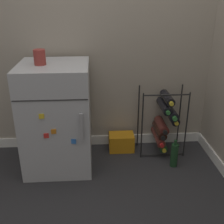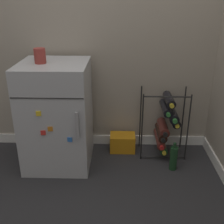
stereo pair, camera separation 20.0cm
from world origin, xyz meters
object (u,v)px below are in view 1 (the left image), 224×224
at_px(mini_fridge, 57,117).
at_px(wine_rack, 164,121).
at_px(fridge_top_cup, 40,57).
at_px(loose_bottle_floor, 174,155).
at_px(soda_box, 121,142).

bearing_deg(mini_fridge, wine_rack, 8.98).
relative_size(fridge_top_cup, loose_bottle_floor, 0.46).
bearing_deg(fridge_top_cup, loose_bottle_floor, -4.80).
relative_size(wine_rack, soda_box, 2.66).
xyz_separation_m(wine_rack, fridge_top_cup, (-1.00, -0.16, 0.62)).
xyz_separation_m(wine_rack, soda_box, (-0.37, 0.04, -0.22)).
bearing_deg(soda_box, wine_rack, -6.80).
bearing_deg(fridge_top_cup, mini_fridge, 12.42).
bearing_deg(soda_box, mini_fridge, -160.76).
height_order(wine_rack, loose_bottle_floor, wine_rack).
bearing_deg(loose_bottle_floor, mini_fridge, 173.62).
bearing_deg(loose_bottle_floor, wine_rack, 99.58).
xyz_separation_m(mini_fridge, loose_bottle_floor, (0.95, -0.11, -0.33)).
height_order(soda_box, loose_bottle_floor, loose_bottle_floor).
bearing_deg(loose_bottle_floor, fridge_top_cup, 175.20).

